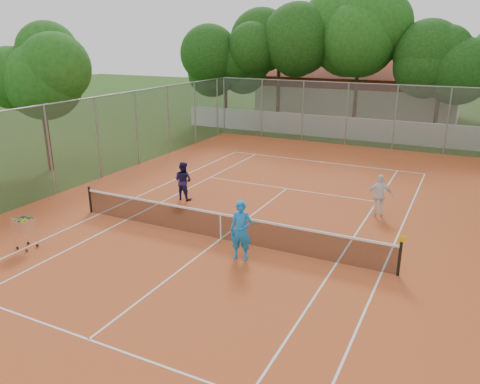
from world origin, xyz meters
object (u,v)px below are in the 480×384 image
at_px(player_far_right, 380,195).
at_px(ball_hopper, 25,233).
at_px(clubhouse, 359,92).
at_px(player_far_left, 183,181).
at_px(tennis_net, 221,226).
at_px(player_near, 241,230).

bearing_deg(player_far_right, ball_hopper, 27.30).
distance_m(clubhouse, player_far_left, 26.05).
bearing_deg(ball_hopper, tennis_net, 36.53).
bearing_deg(player_far_left, clubhouse, -90.02).
relative_size(player_near, player_far_left, 1.16).
distance_m(player_near, player_far_left, 6.28).
relative_size(player_near, ball_hopper, 1.67).
relative_size(tennis_net, player_near, 6.17).
relative_size(clubhouse, player_far_left, 9.86).
distance_m(player_far_left, player_far_right, 8.13).
xyz_separation_m(clubhouse, player_far_right, (6.45, -24.22, -1.35)).
relative_size(clubhouse, player_near, 8.52).
bearing_deg(player_far_left, tennis_net, 142.28).
bearing_deg(ball_hopper, clubhouse, 87.21).
xyz_separation_m(tennis_net, player_far_left, (-3.48, 3.03, 0.34)).
relative_size(player_far_right, ball_hopper, 1.45).
bearing_deg(player_near, tennis_net, 129.54).
xyz_separation_m(tennis_net, player_near, (1.30, -1.04, 0.47)).
distance_m(player_far_right, ball_hopper, 12.89).
bearing_deg(player_far_left, player_far_right, -164.29).
height_order(tennis_net, player_near, player_near).
relative_size(clubhouse, player_far_right, 9.85).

